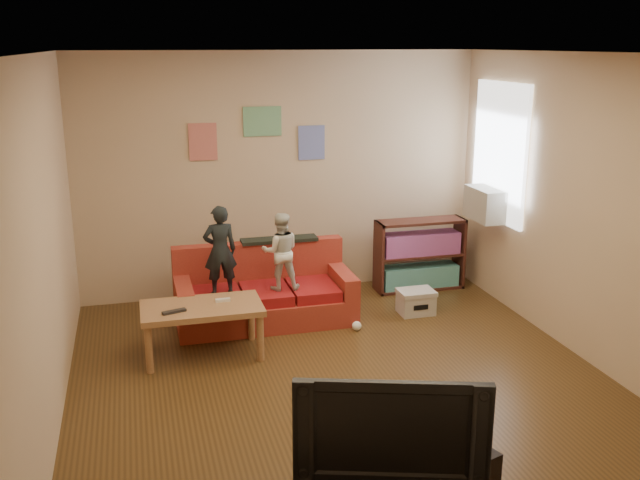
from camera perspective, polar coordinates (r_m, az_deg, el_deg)
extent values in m
cube|color=#53381A|center=(6.11, 1.97, -11.55)|extent=(4.50, 5.00, 0.01)
cube|color=white|center=(5.44, 2.24, 14.78)|extent=(4.50, 5.00, 0.01)
cube|color=#CDAE89|center=(8.00, -3.15, 5.23)|extent=(4.50, 0.01, 2.70)
cube|color=#CDAE89|center=(3.44, 14.48, -9.44)|extent=(4.50, 0.01, 2.70)
cube|color=#CDAE89|center=(5.43, -21.30, -0.76)|extent=(0.01, 5.00, 2.70)
cube|color=#CDAE89|center=(6.63, 21.10, 2.05)|extent=(0.01, 5.00, 2.70)
cube|color=#A73426|center=(7.37, -4.41, -5.53)|extent=(1.79, 0.81, 0.27)
cube|color=#A73426|center=(7.54, -4.92, -1.97)|extent=(1.79, 0.16, 0.49)
cube|color=#A73426|center=(7.19, -10.87, -4.21)|extent=(0.16, 0.81, 0.22)
cube|color=#A73426|center=(7.46, 1.73, -3.19)|extent=(0.16, 0.81, 0.22)
cube|color=maroon|center=(7.18, -8.21, -4.62)|extent=(0.47, 0.61, 0.11)
cube|color=maroon|center=(7.25, -4.35, -4.31)|extent=(0.47, 0.61, 0.11)
cube|color=maroon|center=(7.34, -0.58, -3.99)|extent=(0.47, 0.61, 0.11)
cube|color=black|center=(7.51, -3.28, 0.02)|extent=(0.81, 0.20, 0.04)
imported|color=black|center=(6.99, -8.00, -0.84)|extent=(0.34, 0.23, 0.89)
imported|color=silver|center=(7.10, -3.18, -0.91)|extent=(0.41, 0.34, 0.79)
cube|color=#AC774B|center=(6.55, -9.45, -5.41)|extent=(1.08, 0.60, 0.05)
cylinder|color=#AC774B|center=(6.39, -13.53, -8.53)|extent=(0.07, 0.07, 0.43)
cylinder|color=#AC774B|center=(6.47, -4.79, -7.83)|extent=(0.07, 0.07, 0.43)
cylinder|color=#AC774B|center=(6.84, -13.66, -6.90)|extent=(0.07, 0.07, 0.43)
cylinder|color=#AC774B|center=(6.91, -5.52, -6.27)|extent=(0.07, 0.07, 0.43)
cube|color=black|center=(6.40, -11.59, -5.62)|extent=(0.22, 0.11, 0.02)
cube|color=silver|center=(6.60, -7.78, -4.78)|extent=(0.14, 0.04, 0.03)
cube|color=#462019|center=(8.13, 4.71, -1.43)|extent=(0.03, 0.31, 0.82)
cube|color=#462019|center=(8.51, 11.07, -0.90)|extent=(0.03, 0.31, 0.82)
cube|color=#462019|center=(8.43, 7.86, -3.75)|extent=(1.03, 0.31, 0.03)
cube|color=#462019|center=(8.20, 8.06, 1.49)|extent=(1.03, 0.31, 0.03)
cube|color=#462019|center=(8.31, 7.96, -1.16)|extent=(0.97, 0.31, 0.03)
cube|color=teal|center=(8.39, 7.90, -2.85)|extent=(0.91, 0.26, 0.25)
cube|color=#8C3F8A|center=(8.27, 8.00, -0.26)|extent=(0.91, 0.26, 0.25)
cube|color=white|center=(7.93, 14.17, 6.81)|extent=(0.04, 1.08, 1.48)
cube|color=#B7B2A3|center=(7.97, 13.15, 2.82)|extent=(0.28, 0.55, 0.35)
cube|color=#D87266|center=(7.79, -9.35, 7.75)|extent=(0.30, 0.01, 0.40)
cube|color=#72B27F|center=(7.86, -4.63, 9.44)|extent=(0.42, 0.01, 0.32)
cube|color=#727FCC|center=(8.00, -0.68, 7.80)|extent=(0.30, 0.01, 0.38)
cube|color=silver|center=(7.63, 7.68, -5.08)|extent=(0.36, 0.27, 0.21)
cube|color=silver|center=(7.59, 7.71, -4.16)|extent=(0.38, 0.29, 0.04)
cube|color=black|center=(7.51, 8.08, -5.37)|extent=(0.16, 0.00, 0.05)
imported|color=black|center=(3.98, 5.68, -14.41)|extent=(1.03, 0.45, 0.60)
sphere|color=white|center=(7.17, 2.95, -6.88)|extent=(0.10, 0.10, 0.09)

